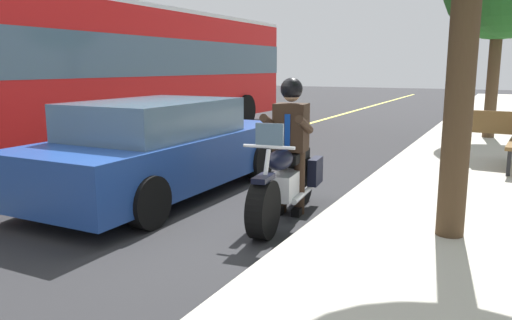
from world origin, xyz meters
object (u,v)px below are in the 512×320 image
Objects in this scene: rider_main at (291,134)px; car_silver at (162,148)px; motorcycle_main at (286,182)px; bus_near at (147,66)px.

rider_main reaches higher than car_silver.
rider_main is at bearing -172.43° from motorcycle_main.
car_silver is at bearing -96.50° from motorcycle_main.
motorcycle_main is 0.48× the size of car_silver.
car_silver is at bearing -91.42° from rider_main.
bus_near reaches higher than motorcycle_main.
rider_main is 2.10m from car_silver.
bus_near is (-4.95, -6.27, 0.84)m from rider_main.
motorcycle_main is 0.61m from rider_main.
bus_near is (-5.13, -6.29, 1.42)m from motorcycle_main.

